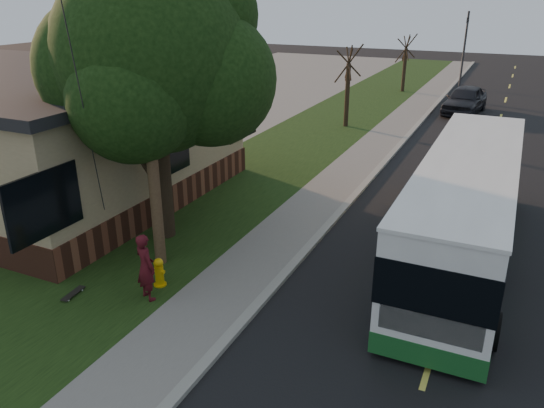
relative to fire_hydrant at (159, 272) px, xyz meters
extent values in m
plane|color=black|center=(2.60, 0.00, -0.43)|extent=(120.00, 120.00, 0.00)
cube|color=black|center=(6.60, 10.00, -0.43)|extent=(8.00, 80.00, 0.01)
cube|color=gray|center=(2.60, 10.00, -0.37)|extent=(0.25, 80.00, 0.12)
cube|color=slate|center=(1.60, 10.00, -0.39)|extent=(2.00, 80.00, 0.08)
cube|color=black|center=(-1.90, 10.00, -0.40)|extent=(5.00, 80.00, 0.07)
cube|color=slate|center=(-11.90, 10.00, -0.41)|extent=(15.00, 80.00, 0.04)
cylinder|color=#E7B00C|center=(0.00, 0.00, -0.09)|extent=(0.22, 0.22, 0.55)
sphere|color=#E7B00C|center=(0.00, 0.00, 0.26)|extent=(0.24, 0.24, 0.24)
cylinder|color=#E7B00C|center=(0.00, 0.00, 0.04)|extent=(0.30, 0.10, 0.10)
cylinder|color=#E7B00C|center=(0.00, 0.00, 0.04)|extent=(0.10, 0.18, 0.10)
cylinder|color=#E7B00C|center=(0.00, 0.00, -0.34)|extent=(0.32, 0.32, 0.04)
cylinder|color=#473321|center=(-0.70, 1.00, 4.14)|extent=(0.30, 0.30, 9.00)
cylinder|color=#2D2D30|center=(-1.60, -0.10, 3.37)|extent=(2.52, 3.21, 7.60)
cylinder|color=black|center=(-1.60, 2.50, 1.64)|extent=(0.56, 0.56, 4.00)
sphere|color=black|center=(-1.60, 2.50, 4.84)|extent=(5.20, 5.20, 5.20)
sphere|color=black|center=(-0.20, 3.10, 4.24)|extent=(3.60, 3.60, 3.60)
sphere|color=black|center=(-2.80, 2.10, 4.54)|extent=(3.80, 3.80, 3.80)
sphere|color=black|center=(-1.30, 1.20, 3.94)|extent=(3.20, 3.20, 3.20)
sphere|color=black|center=(-2.20, 3.90, 5.24)|extent=(3.40, 3.40, 3.40)
sphere|color=black|center=(-0.70, 3.70, 5.84)|extent=(3.00, 3.00, 3.00)
cylinder|color=black|center=(-0.90, 18.00, 1.29)|extent=(0.24, 0.24, 3.30)
cylinder|color=black|center=(-0.90, 18.00, 2.94)|extent=(1.38, 0.57, 2.01)
cylinder|color=black|center=(-0.90, 18.00, 2.94)|extent=(0.74, 1.21, 1.58)
cylinder|color=black|center=(-0.90, 18.00, 2.94)|extent=(0.65, 1.05, 1.95)
cylinder|color=black|center=(-0.90, 18.00, 2.94)|extent=(1.28, 0.53, 1.33)
cylinder|color=black|center=(-0.90, 18.00, 2.94)|extent=(0.75, 1.21, 1.70)
cylinder|color=black|center=(-0.40, 30.00, 1.15)|extent=(0.24, 0.24, 3.03)
cylinder|color=black|center=(-0.40, 30.00, 2.66)|extent=(1.38, 0.57, 2.01)
cylinder|color=black|center=(-0.40, 30.00, 2.66)|extent=(0.74, 1.21, 1.58)
cylinder|color=black|center=(-0.40, 30.00, 2.66)|extent=(0.65, 1.05, 1.95)
cylinder|color=black|center=(-0.40, 30.00, 2.66)|extent=(1.28, 0.53, 1.33)
cylinder|color=black|center=(-0.40, 30.00, 2.66)|extent=(0.75, 1.21, 1.70)
cylinder|color=#2D2D30|center=(3.10, 34.00, 2.32)|extent=(0.16, 0.16, 5.50)
imported|color=black|center=(3.10, 34.00, 4.07)|extent=(0.18, 0.22, 1.10)
cube|color=silver|center=(6.54, 4.83, 1.21)|extent=(2.22, 10.64, 2.39)
cube|color=#195723|center=(6.54, 4.83, -0.03)|extent=(2.24, 10.66, 0.49)
cube|color=black|center=(6.54, 4.83, 1.39)|extent=(2.26, 10.68, 0.98)
cube|color=black|center=(6.54, -0.46, 1.08)|extent=(1.92, 0.06, 1.42)
cube|color=yellow|center=(6.54, -0.45, 2.27)|extent=(1.42, 0.06, 0.31)
cube|color=#FFF2CC|center=(5.88, -0.47, 0.06)|extent=(0.22, 0.04, 0.13)
cube|color=#FFF2CC|center=(7.21, -0.47, 0.06)|extent=(0.22, 0.04, 0.13)
cube|color=silver|center=(6.54, 4.83, 2.43)|extent=(2.27, 10.69, 0.08)
cylinder|color=black|center=(5.44, 0.93, -0.02)|extent=(0.25, 0.82, 0.82)
cylinder|color=black|center=(7.65, 0.93, -0.02)|extent=(0.25, 0.82, 0.82)
cylinder|color=black|center=(5.44, 3.94, -0.02)|extent=(0.25, 0.82, 0.82)
cylinder|color=black|center=(7.65, 3.94, -0.02)|extent=(0.25, 0.82, 0.82)
cylinder|color=black|center=(5.44, 8.73, -0.02)|extent=(0.25, 0.82, 0.82)
cylinder|color=black|center=(7.65, 8.73, -0.02)|extent=(0.25, 0.82, 0.82)
imported|color=#450D14|center=(0.10, -0.60, 0.47)|extent=(0.71, 0.60, 1.67)
cube|color=black|center=(-1.61, -1.28, -0.30)|extent=(0.25, 0.73, 0.02)
cylinder|color=silver|center=(-1.58, -1.53, -0.34)|extent=(0.17, 0.06, 0.04)
cylinder|color=silver|center=(-1.64, -1.03, -0.34)|extent=(0.17, 0.06, 0.04)
cube|color=#13311B|center=(-5.40, 4.94, 0.18)|extent=(1.51, 1.29, 1.15)
cube|color=#13311B|center=(-5.40, 4.94, 0.79)|extent=(1.57, 1.35, 0.08)
imported|color=black|center=(4.48, 24.41, 0.38)|extent=(2.46, 4.96, 1.63)
camera|label=1|loc=(7.37, -9.24, 6.46)|focal=35.00mm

